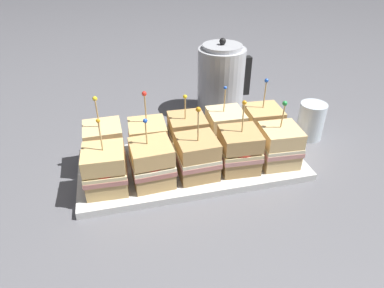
# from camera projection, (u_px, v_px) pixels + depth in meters

# --- Properties ---
(ground_plane) EXTENTS (6.00, 6.00, 0.00)m
(ground_plane) POSITION_uv_depth(u_px,v_px,m) (192.00, 168.00, 0.87)
(ground_plane) COLOR slate
(serving_platter) EXTENTS (0.55, 0.24, 0.02)m
(serving_platter) POSITION_uv_depth(u_px,v_px,m) (192.00, 165.00, 0.86)
(serving_platter) COLOR silver
(serving_platter) RESTS_ON ground_plane
(sandwich_front_far_left) EXTENTS (0.10, 0.10, 0.17)m
(sandwich_front_far_left) POSITION_uv_depth(u_px,v_px,m) (105.00, 170.00, 0.74)
(sandwich_front_far_left) COLOR tan
(sandwich_front_far_left) RESTS_ON serving_platter
(sandwich_front_left) EXTENTS (0.10, 0.10, 0.16)m
(sandwich_front_left) POSITION_uv_depth(u_px,v_px,m) (152.00, 164.00, 0.76)
(sandwich_front_left) COLOR tan
(sandwich_front_left) RESTS_ON serving_platter
(sandwich_front_center) EXTENTS (0.10, 0.10, 0.18)m
(sandwich_front_center) POSITION_uv_depth(u_px,v_px,m) (197.00, 157.00, 0.79)
(sandwich_front_center) COLOR tan
(sandwich_front_center) RESTS_ON serving_platter
(sandwich_front_right) EXTENTS (0.10, 0.10, 0.18)m
(sandwich_front_right) POSITION_uv_depth(u_px,v_px,m) (239.00, 150.00, 0.81)
(sandwich_front_right) COLOR tan
(sandwich_front_right) RESTS_ON serving_platter
(sandwich_front_far_right) EXTENTS (0.10, 0.10, 0.17)m
(sandwich_front_far_right) POSITION_uv_depth(u_px,v_px,m) (279.00, 146.00, 0.83)
(sandwich_front_far_right) COLOR #DBB77A
(sandwich_front_far_right) RESTS_ON serving_platter
(sandwich_back_far_left) EXTENTS (0.10, 0.10, 0.18)m
(sandwich_back_far_left) POSITION_uv_depth(u_px,v_px,m) (104.00, 144.00, 0.83)
(sandwich_back_far_left) COLOR #DBB77A
(sandwich_back_far_left) RESTS_ON serving_platter
(sandwich_back_left) EXTENTS (0.10, 0.10, 0.18)m
(sandwich_back_left) POSITION_uv_depth(u_px,v_px,m) (148.00, 140.00, 0.85)
(sandwich_back_left) COLOR tan
(sandwich_back_left) RESTS_ON serving_platter
(sandwich_back_center) EXTENTS (0.09, 0.09, 0.17)m
(sandwich_back_center) POSITION_uv_depth(u_px,v_px,m) (187.00, 135.00, 0.87)
(sandwich_back_center) COLOR tan
(sandwich_back_center) RESTS_ON serving_platter
(sandwich_back_right) EXTENTS (0.09, 0.10, 0.17)m
(sandwich_back_right) POSITION_uv_depth(u_px,v_px,m) (225.00, 129.00, 0.89)
(sandwich_back_right) COLOR beige
(sandwich_back_right) RESTS_ON serving_platter
(sandwich_back_far_right) EXTENTS (0.10, 0.10, 0.18)m
(sandwich_back_far_right) POSITION_uv_depth(u_px,v_px,m) (262.00, 125.00, 0.91)
(sandwich_back_far_right) COLOR tan
(sandwich_back_far_right) RESTS_ON serving_platter
(kettle_steel) EXTENTS (0.17, 0.15, 0.24)m
(kettle_steel) POSITION_uv_depth(u_px,v_px,m) (221.00, 80.00, 1.08)
(kettle_steel) COLOR #B7BABF
(kettle_steel) RESTS_ON ground_plane
(drinking_glass) EXTENTS (0.07, 0.07, 0.11)m
(drinking_glass) POSITION_uv_depth(u_px,v_px,m) (311.00, 121.00, 0.96)
(drinking_glass) COLOR silver
(drinking_glass) RESTS_ON ground_plane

